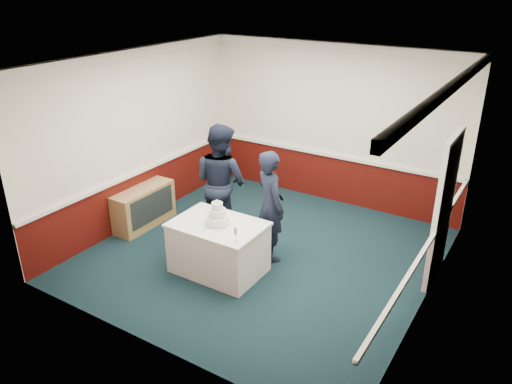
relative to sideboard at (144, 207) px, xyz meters
The scene contains 9 objects.
ground 2.32m from the sideboard, ahead, with size 5.00×5.00×0.00m, color #12262C.
room_shell 2.98m from the sideboard, 19.79° to the left, with size 5.00×5.00×3.00m.
sideboard is the anchor object (origin of this frame).
cake_table 2.04m from the sideboard, 14.59° to the right, with size 1.32×0.92×0.79m.
wedding_cake 2.12m from the sideboard, 14.59° to the right, with size 0.35×0.35×0.36m.
cake_knife 2.12m from the sideboard, 20.16° to the right, with size 0.01×0.22×0.01m, color silver.
champagne_flute 2.66m from the sideboard, 17.79° to the right, with size 0.05×0.05×0.21m.
person_man 1.56m from the sideboard, 17.22° to the left, with size 0.95×0.74×1.95m, color black.
person_woman 2.48m from the sideboard, ahead, with size 0.64×0.42×1.75m, color black.
Camera 1 is at (3.54, -5.88, 4.09)m, focal length 35.00 mm.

